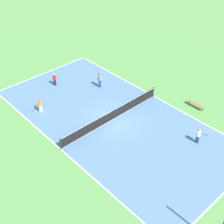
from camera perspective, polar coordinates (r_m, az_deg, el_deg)
The scene contains 12 objects.
ground_plane at distance 28.56m, azimuth 0.00°, elevation -1.44°, with size 80.00×80.00×0.00m, color #518E47.
court_surface at distance 28.56m, azimuth 0.00°, elevation -1.43°, with size 11.56×22.98×0.02m.
tennis_net at distance 28.21m, azimuth 0.00°, elevation -0.52°, with size 11.36×0.10×1.10m.
bench at distance 30.95m, azimuth 15.12°, elevation 1.42°, with size 0.36×1.86×0.45m.
player_far_white at distance 26.65m, azimuth 15.52°, elevation -4.09°, with size 0.57×0.99×1.43m.
player_coach_red at distance 33.59m, azimuth -10.47°, elevation 6.00°, with size 0.51×0.51×1.38m.
player_center_orange at distance 29.81m, azimuth -13.07°, elevation 1.31°, with size 0.99×0.67×1.43m.
player_baseline_gray at distance 32.59m, azimuth -2.27°, elevation 6.09°, with size 0.95×0.82×1.74m.
tennis_ball_near_net at distance 25.26m, azimuth 8.15°, elevation -7.99°, with size 0.07×0.07×0.07m, color #CCE033.
tennis_ball_midcourt at distance 28.11m, azimuth 8.99°, elevation -2.58°, with size 0.07×0.07×0.07m, color #CCE033.
tennis_ball_right_alley at distance 23.23m, azimuth 9.43°, elevation -13.36°, with size 0.07×0.07×0.07m, color #CCE033.
tennis_ball_far_baseline at distance 21.61m, azimuth 12.21°, elevation -19.33°, with size 0.07×0.07×0.07m, color #CCE033.
Camera 1 is at (15.13, 16.47, 17.77)m, focal length 50.00 mm.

